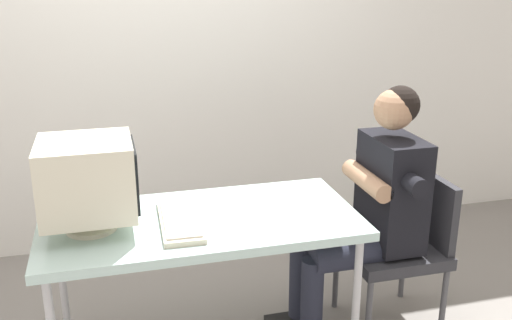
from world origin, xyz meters
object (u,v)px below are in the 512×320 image
(keyboard, at_px, (180,220))
(person_seated, at_px, (370,205))
(crt_monitor, at_px, (88,179))
(desk, at_px, (201,228))
(office_chair, at_px, (402,240))

(keyboard, xyz_separation_m, person_seated, (0.95, 0.08, -0.07))
(person_seated, bearing_deg, crt_monitor, -178.27)
(crt_monitor, xyz_separation_m, keyboard, (0.37, -0.04, -0.21))
(desk, bearing_deg, crt_monitor, 179.53)
(keyboard, xyz_separation_m, office_chair, (1.14, 0.08, -0.28))
(crt_monitor, distance_m, office_chair, 1.59)
(keyboard, bearing_deg, person_seated, 4.65)
(desk, height_order, person_seated, person_seated)
(desk, xyz_separation_m, keyboard, (-0.10, -0.03, 0.07))
(office_chair, bearing_deg, keyboard, -176.12)
(desk, bearing_deg, office_chair, 2.39)
(office_chair, xyz_separation_m, person_seated, (-0.19, -0.00, 0.22))
(crt_monitor, bearing_deg, keyboard, -5.83)
(office_chair, bearing_deg, person_seated, -180.00)
(desk, xyz_separation_m, crt_monitor, (-0.47, 0.00, 0.28))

